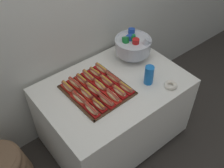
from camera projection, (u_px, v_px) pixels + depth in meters
The scene contains 25 objects.
ground_plane at pixel (113, 135), 2.89m from camera, with size 10.00×10.00×0.00m, color #38332D.
back_wall at pixel (75, 6), 2.30m from camera, with size 6.00×0.10×2.60m, color beige.
buffet_table at pixel (113, 111), 2.62m from camera, with size 1.31×0.90×0.76m.
serving_tray at pixel (97, 90), 2.31m from camera, with size 0.50×0.54×0.01m.
hot_dog_0 at pixel (91, 109), 2.11m from camera, with size 0.07×0.17×0.06m.
hot_dog_1 at pixel (99, 105), 2.15m from camera, with size 0.07×0.16×0.06m.
hot_dog_2 at pixel (106, 100), 2.18m from camera, with size 0.07×0.18×0.06m.
hot_dog_3 at pixel (113, 96), 2.22m from camera, with size 0.07×0.17×0.06m.
hot_dog_4 at pixel (119, 92), 2.26m from camera, with size 0.07×0.16×0.06m.
hot_dog_5 at pixel (126, 88), 2.29m from camera, with size 0.08×0.16×0.06m.
hot_dog_6 at pixel (79, 98), 2.21m from camera, with size 0.08×0.18×0.06m.
hot_dog_7 at pixel (86, 94), 2.24m from camera, with size 0.07×0.17×0.06m.
hot_dog_8 at pixel (93, 90), 2.28m from camera, with size 0.07×0.18×0.06m.
hot_dog_9 at pixel (100, 86), 2.31m from camera, with size 0.06×0.16×0.06m.
hot_dog_10 at pixel (107, 82), 2.35m from camera, with size 0.06×0.16×0.06m.
hot_dog_11 at pixel (113, 78), 2.38m from camera, with size 0.07×0.18×0.06m.
hot_dog_12 at pixel (68, 87), 2.29m from camera, with size 0.06×0.17×0.06m.
hot_dog_13 at pixel (75, 83), 2.33m from camera, with size 0.07×0.18×0.06m.
hot_dog_14 at pixel (82, 80), 2.37m from camera, with size 0.07×0.16×0.06m.
hot_dog_15 at pixel (89, 76), 2.40m from camera, with size 0.06×0.17×0.06m.
hot_dog_16 at pixel (95, 73), 2.44m from camera, with size 0.08×0.16×0.06m.
hot_dog_17 at pixel (102, 69), 2.47m from camera, with size 0.07×0.17×0.06m.
punch_bowl at pixel (133, 45), 2.56m from camera, with size 0.36×0.36×0.26m.
cup_stack at pixel (149, 75), 2.33m from camera, with size 0.08×0.08×0.18m.
donut at pixel (171, 85), 2.34m from camera, with size 0.12×0.12×0.03m.
Camera 1 is at (-1.08, -1.33, 2.40)m, focal length 42.77 mm.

